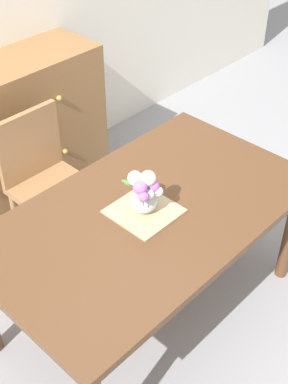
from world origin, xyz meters
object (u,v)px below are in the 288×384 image
at_px(flower_vase, 144,192).
at_px(dresser, 4,141).
at_px(chair_far, 44,176).
at_px(dining_table, 149,223).

bearing_deg(flower_vase, dresser, 86.38).
bearing_deg(flower_vase, chair_far, 89.03).
xyz_separation_m(chair_far, dresser, (0.07, 0.51, -0.02)).
bearing_deg(dining_table, flower_vase, -177.97).
distance_m(chair_far, dresser, 0.51).
xyz_separation_m(dining_table, dresser, (0.05, 1.33, -0.15)).
relative_size(dining_table, flower_vase, 6.53).
height_order(dresser, flower_vase, dresser).
bearing_deg(chair_far, flower_vase, 89.03).
xyz_separation_m(chair_far, flower_vase, (-0.01, -0.82, 0.34)).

